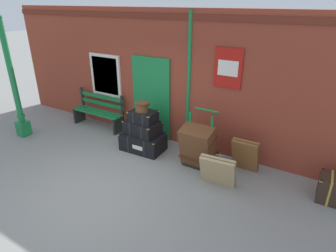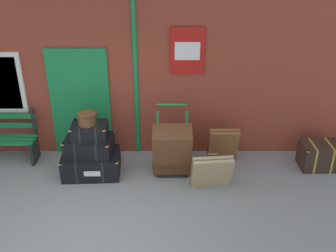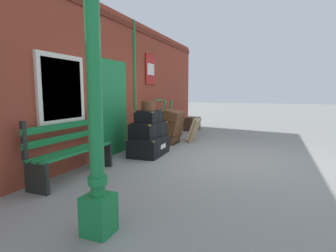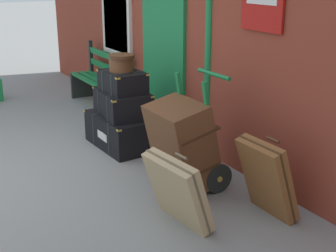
% 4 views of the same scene
% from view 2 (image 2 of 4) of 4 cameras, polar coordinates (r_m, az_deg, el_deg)
% --- Properties ---
extents(ground_plane, '(60.00, 60.00, 0.00)m').
position_cam_2_polar(ground_plane, '(6.21, -11.05, -15.22)').
color(ground_plane, gray).
extents(brick_facade, '(10.40, 0.35, 3.20)m').
position_cam_2_polar(brick_facade, '(7.59, -8.83, 7.50)').
color(brick_facade, brown).
rests_on(brick_facade, ground).
extents(steamer_trunk_base, '(1.04, 0.70, 0.43)m').
position_cam_2_polar(steamer_trunk_base, '(7.41, -10.44, -5.19)').
color(steamer_trunk_base, black).
rests_on(steamer_trunk_base, ground).
extents(steamer_trunk_middle, '(0.85, 0.61, 0.33)m').
position_cam_2_polar(steamer_trunk_middle, '(7.23, -10.74, -2.67)').
color(steamer_trunk_middle, black).
rests_on(steamer_trunk_middle, steamer_trunk_base).
extents(steamer_trunk_top, '(0.62, 0.46, 0.27)m').
position_cam_2_polar(steamer_trunk_top, '(7.08, -10.71, -0.66)').
color(steamer_trunk_top, black).
rests_on(steamer_trunk_top, steamer_trunk_middle).
extents(round_hatbox, '(0.34, 0.32, 0.21)m').
position_cam_2_polar(round_hatbox, '(6.97, -11.06, 1.14)').
color(round_hatbox, brown).
rests_on(round_hatbox, steamer_trunk_top).
extents(porters_trolley, '(0.71, 0.56, 1.21)m').
position_cam_2_polar(porters_trolley, '(7.41, 0.80, -4.09)').
color(porters_trolley, black).
rests_on(porters_trolley, ground).
extents(large_brown_trunk, '(0.70, 0.62, 0.96)m').
position_cam_2_polar(large_brown_trunk, '(7.16, 0.82, -3.43)').
color(large_brown_trunk, brown).
rests_on(large_brown_trunk, ground).
extents(suitcase_beige, '(0.55, 0.38, 0.77)m').
position_cam_2_polar(suitcase_beige, '(7.56, 7.96, -2.73)').
color(suitcase_beige, brown).
rests_on(suitcase_beige, ground).
extents(suitcase_tan, '(0.70, 0.40, 0.67)m').
position_cam_2_polar(suitcase_tan, '(6.89, 6.36, -6.43)').
color(suitcase_tan, tan).
rests_on(suitcase_tan, ground).
extents(corner_trunk, '(0.71, 0.51, 0.49)m').
position_cam_2_polar(corner_trunk, '(7.96, 20.68, -3.94)').
color(corner_trunk, '#332319').
rests_on(corner_trunk, ground).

